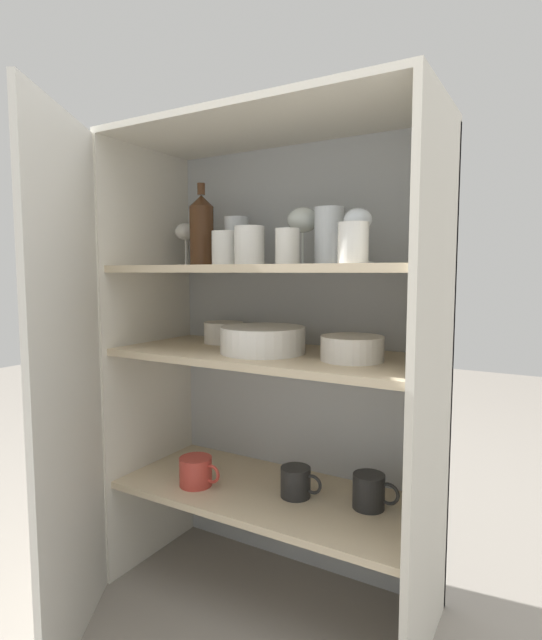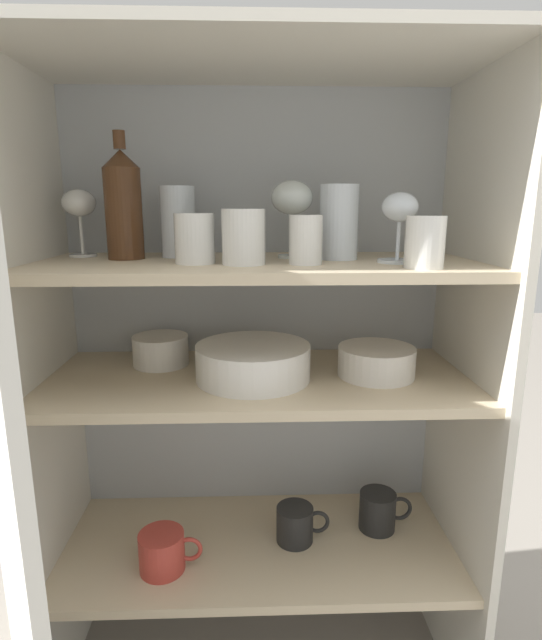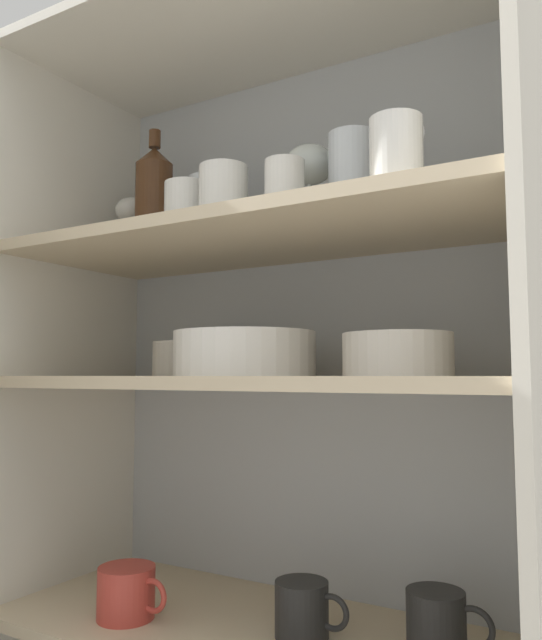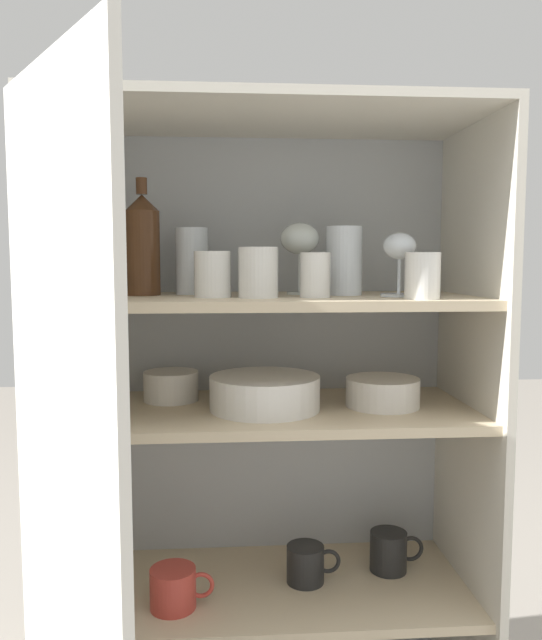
% 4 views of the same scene
% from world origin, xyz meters
% --- Properties ---
extents(cupboard_back_panel, '(0.90, 0.02, 1.31)m').
position_xyz_m(cupboard_back_panel, '(0.00, 0.38, 0.66)').
color(cupboard_back_panel, '#B2B7BC').
rests_on(cupboard_back_panel, ground_plane).
extents(cupboard_side_left, '(0.02, 0.41, 1.31)m').
position_xyz_m(cupboard_side_left, '(-0.44, 0.19, 0.66)').
color(cupboard_side_left, silver).
rests_on(cupboard_side_left, ground_plane).
extents(cupboard_side_right, '(0.02, 0.41, 1.31)m').
position_xyz_m(cupboard_side_right, '(0.44, 0.19, 0.66)').
color(cupboard_side_right, silver).
rests_on(cupboard_side_right, ground_plane).
extents(cupboard_top_panel, '(0.90, 0.41, 0.02)m').
position_xyz_m(cupboard_top_panel, '(0.00, 0.19, 1.32)').
color(cupboard_top_panel, silver).
rests_on(cupboard_top_panel, cupboard_side_left).
extents(shelf_board_lower, '(0.87, 0.37, 0.02)m').
position_xyz_m(shelf_board_lower, '(0.00, 0.19, 0.30)').
color(shelf_board_lower, beige).
extents(shelf_board_middle, '(0.87, 0.37, 0.02)m').
position_xyz_m(shelf_board_middle, '(0.00, 0.19, 0.70)').
color(shelf_board_middle, beige).
extents(shelf_board_upper, '(0.87, 0.37, 0.02)m').
position_xyz_m(shelf_board_upper, '(0.00, 0.19, 0.94)').
color(shelf_board_upper, beige).
extents(cupboard_door, '(0.25, 0.39, 1.31)m').
position_xyz_m(cupboard_door, '(-0.33, -0.21, 0.66)').
color(cupboard_door, silver).
rests_on(cupboard_door, ground_plane).
extents(tumbler_glass_0, '(0.08, 0.08, 0.10)m').
position_xyz_m(tumbler_glass_0, '(-0.03, 0.13, 1.00)').
color(tumbler_glass_0, white).
rests_on(tumbler_glass_0, shelf_board_upper).
extents(tumbler_glass_1, '(0.07, 0.07, 0.09)m').
position_xyz_m(tumbler_glass_1, '(0.29, 0.06, 0.99)').
color(tumbler_glass_1, white).
rests_on(tumbler_glass_1, shelf_board_upper).
extents(tumbler_glass_2, '(0.06, 0.06, 0.09)m').
position_xyz_m(tumbler_glass_2, '(0.09, 0.13, 0.99)').
color(tumbler_glass_2, white).
rests_on(tumbler_glass_2, shelf_board_upper).
extents(tumbler_glass_3, '(0.08, 0.08, 0.09)m').
position_xyz_m(tumbler_glass_3, '(-0.12, 0.15, 1.00)').
color(tumbler_glass_3, white).
rests_on(tumbler_glass_3, shelf_board_upper).
extents(tumbler_glass_4, '(0.08, 0.08, 0.15)m').
position_xyz_m(tumbler_glass_4, '(0.17, 0.21, 1.02)').
color(tumbler_glass_4, white).
rests_on(tumbler_glass_4, shelf_board_upper).
extents(tumbler_glass_5, '(0.07, 0.07, 0.15)m').
position_xyz_m(tumbler_glass_5, '(-0.16, 0.27, 1.02)').
color(tumbler_glass_5, white).
rests_on(tumbler_glass_5, shelf_board_upper).
extents(wine_glass_0, '(0.07, 0.07, 0.13)m').
position_xyz_m(wine_glass_0, '(0.27, 0.15, 1.04)').
color(wine_glass_0, white).
rests_on(wine_glass_0, shelf_board_upper).
extents(wine_glass_1, '(0.09, 0.09, 0.16)m').
position_xyz_m(wine_glass_1, '(0.07, 0.24, 1.07)').
color(wine_glass_1, white).
rests_on(wine_glass_1, shelf_board_upper).
extents(wine_glass_2, '(0.07, 0.07, 0.14)m').
position_xyz_m(wine_glass_2, '(-0.37, 0.28, 1.05)').
color(wine_glass_2, white).
rests_on(wine_glass_2, shelf_board_upper).
extents(wine_bottle, '(0.07, 0.07, 0.25)m').
position_xyz_m(wine_bottle, '(-0.27, 0.23, 1.06)').
color(wine_bottle, '#4C2D19').
rests_on(wine_bottle, shelf_board_upper).
extents(plate_stack_white, '(0.23, 0.23, 0.07)m').
position_xyz_m(plate_stack_white, '(-0.01, 0.17, 0.75)').
color(plate_stack_white, white).
rests_on(plate_stack_white, shelf_board_middle).
extents(mixing_bowl_large, '(0.16, 0.16, 0.06)m').
position_xyz_m(mixing_bowl_large, '(0.25, 0.18, 0.74)').
color(mixing_bowl_large, silver).
rests_on(mixing_bowl_large, shelf_board_middle).
extents(serving_bowl_small, '(0.12, 0.12, 0.07)m').
position_xyz_m(serving_bowl_small, '(-0.21, 0.27, 0.75)').
color(serving_bowl_small, silver).
rests_on(serving_bowl_small, shelf_board_middle).
extents(coffee_mug_primary, '(0.12, 0.08, 0.08)m').
position_xyz_m(coffee_mug_primary, '(0.08, 0.19, 0.35)').
color(coffee_mug_primary, black).
rests_on(coffee_mug_primary, shelf_board_lower).
extents(coffee_mug_extra_1, '(0.13, 0.09, 0.08)m').
position_xyz_m(coffee_mug_extra_1, '(-0.20, 0.11, 0.35)').
color(coffee_mug_extra_1, '#BC3D33').
rests_on(coffee_mug_extra_1, shelf_board_lower).
extents(coffee_mug_extra_2, '(0.12, 0.08, 0.09)m').
position_xyz_m(coffee_mug_extra_2, '(0.28, 0.23, 0.36)').
color(coffee_mug_extra_2, black).
rests_on(coffee_mug_extra_2, shelf_board_lower).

